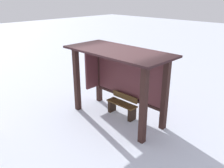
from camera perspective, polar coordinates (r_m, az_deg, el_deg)
ground_plane at (r=8.11m, az=1.24°, el=-8.07°), size 60.00×60.00×0.00m
bus_shelter at (r=7.65m, az=1.75°, el=3.38°), size 3.46×1.60×2.32m
bench_left_inside at (r=8.11m, az=2.45°, el=-5.30°), size 1.12×0.36×0.75m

